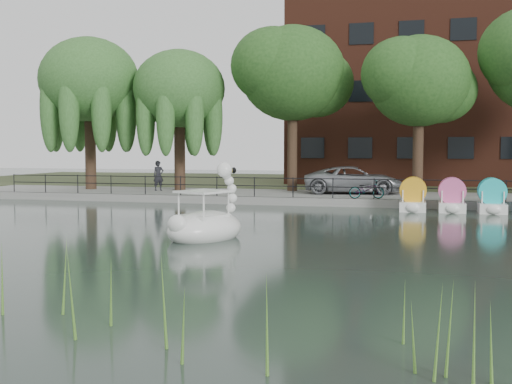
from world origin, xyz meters
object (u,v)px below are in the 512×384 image
at_px(minivan, 353,178).
at_px(bicycle, 367,188).
at_px(pedestrian, 158,174).
at_px(swan_boat, 206,222).

height_order(minivan, bicycle, minivan).
relative_size(minivan, bicycle, 3.54).
bearing_deg(pedestrian, bicycle, -57.14).
height_order(minivan, swan_boat, swan_boat).
bearing_deg(bicycle, minivan, 4.79).
distance_m(minivan, swan_boat, 15.97).
relative_size(bicycle, pedestrian, 0.87).
distance_m(minivan, pedestrian, 11.12).
bearing_deg(minivan, swan_boat, 161.76).
bearing_deg(minivan, bicycle, -170.88).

